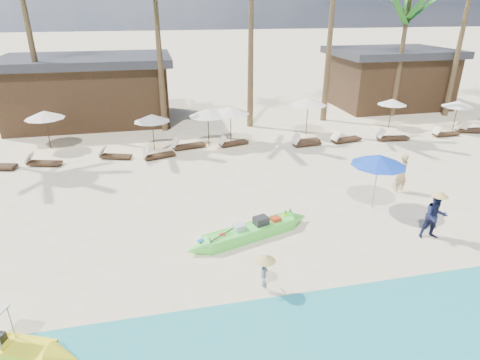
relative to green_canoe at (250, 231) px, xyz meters
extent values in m
plane|color=#FAE3B8|center=(1.10, -0.65, -0.23)|extent=(240.00, 240.00, 0.00)
cube|color=#54E947|center=(0.00, -0.01, -0.03)|extent=(3.38, 1.66, 0.40)
cube|color=white|center=(0.00, -0.01, -0.01)|extent=(2.88, 1.33, 0.18)
cube|color=#262628|center=(0.40, 0.12, 0.27)|extent=(0.56, 0.49, 0.37)
cube|color=silver|center=(-0.42, -0.08, 0.23)|extent=(0.45, 0.41, 0.29)
cube|color=red|center=(0.97, 0.24, 0.20)|extent=(0.38, 0.35, 0.23)
cylinder|color=red|center=(-1.02, -0.27, 0.13)|extent=(0.23, 0.23, 0.09)
cylinder|color=#262628|center=(-1.24, -0.45, 0.12)|extent=(0.21, 0.21, 0.08)
sphere|color=tan|center=(-1.55, -0.49, 0.18)|extent=(0.19, 0.19, 0.19)
cylinder|color=yellow|center=(1.43, 0.53, 0.18)|extent=(0.15, 0.15, 0.19)
cylinder|color=yellow|center=(1.63, 0.59, 0.18)|extent=(0.15, 0.15, 0.19)
imported|color=tan|center=(7.10, 2.23, 0.62)|extent=(0.69, 0.52, 1.69)
imported|color=#141939|center=(6.07, -1.36, 0.60)|extent=(0.91, 0.77, 1.66)
imported|color=gray|center=(-0.28, -2.83, 0.40)|extent=(0.53, 0.66, 0.90)
cylinder|color=#99999E|center=(5.23, 1.12, 0.85)|extent=(0.05, 0.05, 2.16)
cone|color=blue|center=(5.23, 1.12, 1.78)|extent=(2.07, 2.07, 0.42)
cylinder|color=#362516|center=(-8.65, 11.37, 0.81)|extent=(0.05, 0.05, 2.07)
cone|color=beige|center=(-8.65, 11.37, 1.70)|extent=(2.07, 2.07, 0.41)
cube|color=#362516|center=(-8.41, 8.70, -0.08)|extent=(1.72, 0.95, 0.12)
cube|color=beige|center=(-9.10, 8.89, 0.20)|extent=(0.50, 0.61, 0.48)
cylinder|color=#362516|center=(-3.02, 9.96, 0.74)|extent=(0.05, 0.05, 1.94)
cone|color=beige|center=(-3.02, 9.96, 1.57)|extent=(1.94, 1.94, 0.39)
cube|color=#362516|center=(-5.00, 8.94, -0.09)|extent=(1.67, 1.00, 0.11)
cube|color=beige|center=(-5.66, 9.17, 0.19)|extent=(0.50, 0.60, 0.46)
cube|color=#362516|center=(-2.80, 8.57, -0.08)|extent=(1.72, 0.99, 0.12)
cube|color=beige|center=(-3.49, 8.35, 0.20)|extent=(0.51, 0.61, 0.48)
cylinder|color=#362516|center=(0.01, 9.93, 0.81)|extent=(0.05, 0.05, 2.08)
cone|color=beige|center=(0.01, 9.93, 1.71)|extent=(2.08, 2.08, 0.42)
cube|color=#362516|center=(-1.12, 9.76, -0.07)|extent=(1.85, 0.91, 0.12)
cube|color=beige|center=(-1.89, 9.60, 0.24)|extent=(0.50, 0.64, 0.52)
cylinder|color=#362516|center=(1.31, 10.07, 0.83)|extent=(0.05, 0.05, 2.12)
cone|color=beige|center=(1.31, 10.07, 1.75)|extent=(2.12, 2.12, 0.42)
cube|color=#362516|center=(1.41, 9.73, -0.08)|extent=(1.73, 0.92, 0.12)
cube|color=beige|center=(0.70, 9.55, 0.21)|extent=(0.49, 0.61, 0.48)
cube|color=#362516|center=(5.46, 8.77, -0.09)|extent=(1.63, 0.68, 0.11)
cube|color=beige|center=(4.76, 8.69, 0.19)|extent=(0.41, 0.55, 0.46)
cylinder|color=#362516|center=(6.18, 10.82, 0.89)|extent=(0.06, 0.06, 2.23)
cone|color=beige|center=(6.18, 10.82, 1.84)|extent=(2.23, 2.23, 0.45)
cube|color=#362516|center=(5.59, 9.24, -0.09)|extent=(1.59, 0.61, 0.11)
cube|color=beige|center=(4.91, 9.20, 0.18)|extent=(0.38, 0.53, 0.46)
cube|color=#362516|center=(7.94, 8.93, -0.07)|extent=(1.84, 0.91, 0.12)
cube|color=beige|center=(7.18, 8.77, 0.24)|extent=(0.50, 0.64, 0.52)
cylinder|color=#362516|center=(11.98, 11.07, 0.68)|extent=(0.05, 0.05, 1.82)
cone|color=beige|center=(11.98, 11.07, 1.46)|extent=(1.82, 1.82, 0.36)
cube|color=#362516|center=(10.76, 8.61, -0.07)|extent=(1.84, 0.76, 0.13)
cube|color=beige|center=(9.98, 8.69, 0.25)|extent=(0.46, 0.62, 0.52)
cylinder|color=#362516|center=(15.49, 9.49, 0.71)|extent=(0.05, 0.05, 1.88)
cone|color=beige|center=(15.49, 9.49, 1.52)|extent=(1.88, 1.88, 0.38)
cube|color=#362516|center=(14.38, 8.68, -0.09)|extent=(1.60, 0.56, 0.11)
cube|color=beige|center=(13.69, 8.66, 0.19)|extent=(0.37, 0.52, 0.46)
cube|color=#362516|center=(16.29, 8.97, -0.09)|extent=(1.67, 0.98, 0.11)
cube|color=beige|center=(15.62, 9.19, 0.19)|extent=(0.50, 0.60, 0.46)
cube|color=#362516|center=(16.81, 9.13, -0.09)|extent=(1.58, 0.62, 0.11)
cube|color=beige|center=(16.13, 9.18, 0.18)|extent=(0.39, 0.53, 0.45)
cone|color=brown|center=(-9.35, 14.43, 5.22)|extent=(0.40, 0.40, 10.89)
cone|color=brown|center=(-2.26, 13.62, 4.81)|extent=(0.40, 0.40, 10.08)
cone|color=brown|center=(3.24, 13.36, 5.40)|extent=(0.40, 0.40, 11.26)
cone|color=brown|center=(8.55, 13.73, 6.35)|extent=(0.40, 0.40, 13.16)
cone|color=brown|center=(13.93, 13.87, 3.81)|extent=(0.40, 0.40, 8.07)
cone|color=brown|center=(17.66, 13.03, 5.09)|extent=(0.40, 0.40, 10.64)
cube|color=#362516|center=(-6.90, 16.85, 1.67)|extent=(10.00, 6.00, 3.80)
cube|color=#2D2D33|center=(-6.90, 16.85, 3.82)|extent=(10.80, 6.60, 0.50)
cube|color=#362516|center=(15.10, 16.85, 1.67)|extent=(8.00, 6.00, 3.80)
cube|color=#2D2D33|center=(15.10, 16.85, 3.82)|extent=(8.80, 6.60, 0.50)
camera|label=1|loc=(-2.89, -11.51, 7.16)|focal=30.00mm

